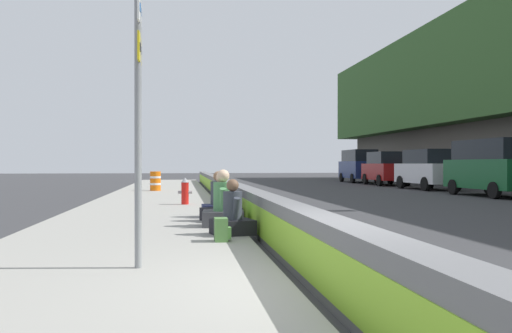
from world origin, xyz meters
name	(u,v)px	position (x,y,z in m)	size (l,w,h in m)	color
ground_plane	(336,297)	(0.00, 0.00, 0.00)	(160.00, 160.00, 0.00)	#353538
sidewalk_strip	(87,299)	(0.00, 2.65, 0.07)	(80.00, 4.40, 0.14)	gray
jersey_barrier	(335,259)	(0.00, 0.00, 0.42)	(76.00, 0.45, 0.85)	slate
route_sign_post	(138,106)	(1.28, 2.22, 2.21)	(0.44, 0.09, 3.60)	gray
fire_hydrant	(185,191)	(12.17, 1.56, 0.59)	(0.26, 0.46, 0.88)	red
seated_person_foreground	(233,217)	(4.39, 0.73, 0.47)	(0.78, 0.87, 1.04)	black
seated_person_middle	(223,208)	(5.77, 0.80, 0.52)	(0.80, 0.92, 1.21)	#424247
seated_person_rear	(221,206)	(6.84, 0.76, 0.49)	(0.92, 0.99, 1.13)	black
seated_person_far	(218,203)	(7.81, 0.76, 0.50)	(0.73, 0.82, 1.14)	#23284C
backpack	(222,230)	(3.52, 1.00, 0.33)	(0.32, 0.28, 0.40)	#4C7A3D
construction_barrel	(155,181)	(21.47, 2.94, 0.62)	(0.54, 0.54, 0.95)	orange
parked_car_fourth	(492,166)	(16.91, -12.14, 1.35)	(5.15, 2.21, 2.56)	#145128
parked_car_midline	(428,169)	(23.45, -12.19, 1.18)	(4.86, 2.18, 2.28)	silver
parked_car_far	(385,168)	(29.78, -12.14, 1.18)	(4.86, 2.19, 2.28)	maroon
parked_car_farther	(359,165)	(35.52, -12.17, 1.35)	(5.17, 2.26, 2.56)	navy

